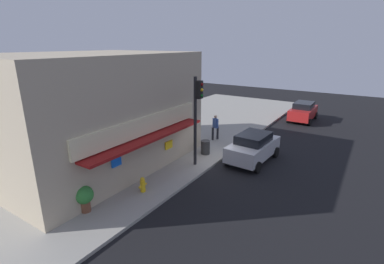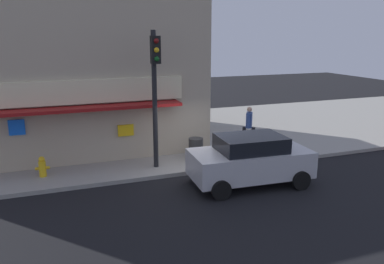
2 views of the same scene
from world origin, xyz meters
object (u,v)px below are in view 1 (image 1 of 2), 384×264
Objects in this scene: traffic_light at (197,110)px; fire_hydrant at (143,185)px; parked_car_red at (303,111)px; pedestrian at (215,126)px; parked_car_silver at (253,147)px; potted_plant_by_doorway at (84,196)px; trash_can at (205,147)px.

fire_hydrant is at bearing 173.09° from traffic_light.
traffic_light is 14.47m from parked_car_red.
pedestrian is 0.44× the size of parked_car_silver.
traffic_light is 4.96m from fire_hydrant.
parked_car_silver is at bearing -23.24° from fire_hydrant.
traffic_light is at bearing -11.76° from potted_plant_by_doorway.
traffic_light is 5.78× the size of trash_can.
pedestrian reaches higher than potted_plant_by_doorway.
traffic_light is at bearing 168.69° from parked_car_red.
parked_car_silver is at bearing -42.01° from traffic_light.
potted_plant_by_doorway is (-6.54, 1.36, -2.53)m from traffic_light.
fire_hydrant is at bearing -19.11° from potted_plant_by_doorway.
potted_plant_by_doorway reaches higher than trash_can.
parked_car_silver reaches higher than fire_hydrant.
potted_plant_by_doorway is at bearing 160.89° from fire_hydrant.
parked_car_red reaches higher than parked_car_silver.
pedestrian reaches higher than trash_can.
traffic_light is 4.39× the size of potted_plant_by_doorway.
parked_car_red is at bearing -23.05° from pedestrian.
pedestrian is 11.07m from potted_plant_by_doorway.
trash_can is 0.21× the size of parked_car_silver.
traffic_light reaches higher than parked_car_red.
fire_hydrant is 0.18× the size of parked_car_silver.
pedestrian is 0.45× the size of parked_car_red.
parked_car_silver is (0.90, -2.79, 0.30)m from trash_can.
parked_car_red is (18.00, -3.28, 0.39)m from fire_hydrant.
traffic_light is at bearing -166.20° from trash_can.
parked_car_red is (13.98, -2.80, -2.48)m from traffic_light.
fire_hydrant is 5.74m from trash_can.
pedestrian is at bearing 156.95° from parked_car_red.
pedestrian is (2.80, 0.81, 0.57)m from trash_can.
traffic_light is 3.30m from trash_can.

